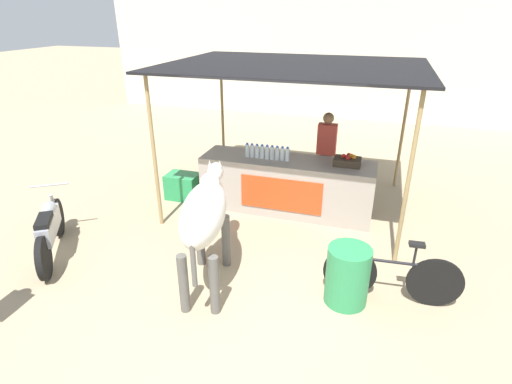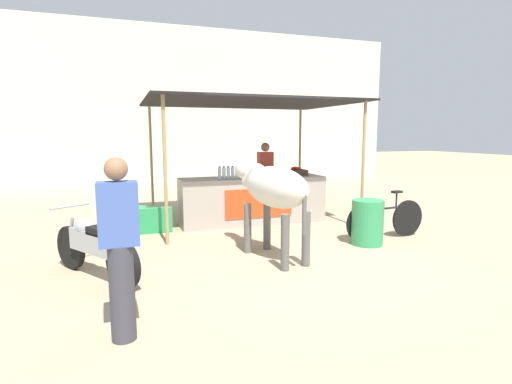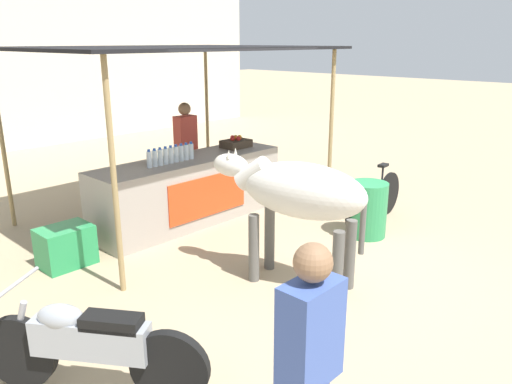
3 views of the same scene
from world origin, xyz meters
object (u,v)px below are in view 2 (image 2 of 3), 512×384
(water_barrel, at_px, (367,222))
(bicycle_leaning, at_px, (386,219))
(cooler_box, at_px, (155,219))
(passerby_on_street, at_px, (120,248))
(motorcycle_parked, at_px, (94,245))
(vendor_behind_counter, at_px, (265,178))
(fruit_crate, at_px, (296,172))
(stall_counter, at_px, (253,200))
(cow, at_px, (273,190))

(water_barrel, distance_m, bicycle_leaning, 0.56)
(cooler_box, height_order, passerby_on_street, passerby_on_street)
(motorcycle_parked, bearing_deg, vendor_behind_counter, 41.98)
(cooler_box, xyz_separation_m, water_barrel, (3.29, -2.11, 0.14))
(fruit_crate, height_order, cooler_box, fruit_crate)
(stall_counter, relative_size, passerby_on_street, 1.82)
(stall_counter, height_order, cooler_box, stall_counter)
(passerby_on_street, bearing_deg, bicycle_leaning, 26.14)
(stall_counter, xyz_separation_m, bicycle_leaning, (1.82, -2.01, -0.13))
(bicycle_leaning, bearing_deg, passerby_on_street, -153.86)
(fruit_crate, distance_m, motorcycle_parked, 4.71)
(vendor_behind_counter, distance_m, motorcycle_parked, 4.75)
(fruit_crate, bearing_deg, cooler_box, -177.09)
(fruit_crate, relative_size, cooler_box, 0.73)
(water_barrel, distance_m, motorcycle_parked, 4.26)
(cooler_box, height_order, motorcycle_parked, motorcycle_parked)
(passerby_on_street, bearing_deg, stall_counter, 57.91)
(fruit_crate, bearing_deg, stall_counter, -176.83)
(cow, bearing_deg, water_barrel, 5.61)
(cooler_box, bearing_deg, water_barrel, -32.61)
(bicycle_leaning, bearing_deg, water_barrel, -159.50)
(water_barrel, relative_size, bicycle_leaning, 0.46)
(stall_counter, relative_size, cow, 1.62)
(cow, xyz_separation_m, passerby_on_street, (-2.15, -1.81, -0.18))
(fruit_crate, xyz_separation_m, motorcycle_parked, (-3.97, -2.47, -0.60))
(cooler_box, bearing_deg, vendor_behind_counter, 18.39)
(water_barrel, bearing_deg, cow, -174.39)
(stall_counter, distance_m, vendor_behind_counter, 1.01)
(cooler_box, xyz_separation_m, bicycle_leaning, (3.81, -1.91, 0.11))
(cooler_box, bearing_deg, bicycle_leaning, -26.62)
(cooler_box, xyz_separation_m, passerby_on_street, (-0.63, -4.09, 0.61))
(fruit_crate, height_order, vendor_behind_counter, vendor_behind_counter)
(stall_counter, height_order, water_barrel, stall_counter)
(bicycle_leaning, bearing_deg, fruit_crate, 111.36)
(cooler_box, height_order, water_barrel, water_barrel)
(cow, bearing_deg, fruit_crate, 58.62)
(motorcycle_parked, distance_m, bicycle_leaning, 4.79)
(passerby_on_street, bearing_deg, fruit_crate, 49.43)
(fruit_crate, xyz_separation_m, cow, (-1.48, -2.43, 0.00))
(motorcycle_parked, bearing_deg, cow, 0.78)
(cooler_box, distance_m, cow, 2.85)
(bicycle_leaning, xyz_separation_m, passerby_on_street, (-4.44, -2.18, 0.50))
(stall_counter, distance_m, water_barrel, 2.56)
(stall_counter, xyz_separation_m, water_barrel, (1.29, -2.20, -0.10))
(cooler_box, xyz_separation_m, cow, (1.52, -2.28, 0.79))
(bicycle_leaning, distance_m, passerby_on_street, 4.97)
(fruit_crate, height_order, passerby_on_street, passerby_on_street)
(water_barrel, bearing_deg, motorcycle_parked, -177.21)
(vendor_behind_counter, height_order, motorcycle_parked, vendor_behind_counter)
(vendor_behind_counter, xyz_separation_m, motorcycle_parked, (-3.52, -3.16, -0.42))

